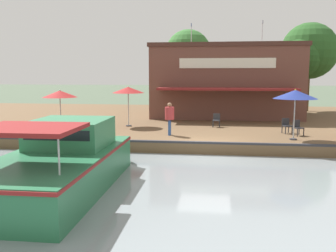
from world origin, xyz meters
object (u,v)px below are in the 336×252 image
at_px(patio_umbrella_back_row, 295,94).
at_px(cafe_chair_mid_patio, 216,119).
at_px(cafe_chair_far_corner_seat, 287,125).
at_px(tree_upstream_bank, 308,52).
at_px(person_near_entrance, 170,115).
at_px(waterfront_restaurant, 225,81).
at_px(patio_umbrella_far_corner, 60,94).
at_px(cafe_chair_under_first_umbrella, 298,127).
at_px(motorboat_far_downstream, 67,160).
at_px(patio_umbrella_by_entrance, 128,90).
at_px(tree_behind_restaurant, 186,54).

distance_m(patio_umbrella_back_row, cafe_chair_mid_patio, 5.99).
bearing_deg(cafe_chair_far_corner_seat, cafe_chair_mid_patio, -116.95).
bearing_deg(tree_upstream_bank, person_near_entrance, -35.46).
distance_m(cafe_chair_far_corner_seat, person_near_entrance, 6.69).
distance_m(cafe_chair_mid_patio, tree_upstream_bank, 14.30).
xyz_separation_m(patio_umbrella_back_row, cafe_chair_far_corner_seat, (-2.15, 0.03, -1.84)).
bearing_deg(person_near_entrance, tree_upstream_bank, 144.54).
bearing_deg(waterfront_restaurant, person_near_entrance, -16.56).
xyz_separation_m(patio_umbrella_far_corner, cafe_chair_under_first_umbrella, (0.50, 13.72, -1.66)).
bearing_deg(person_near_entrance, patio_umbrella_back_row, 84.63).
relative_size(waterfront_restaurant, motorboat_far_downstream, 1.27).
bearing_deg(tree_upstream_bank, patio_umbrella_far_corner, -52.30).
xyz_separation_m(waterfront_restaurant, tree_upstream_bank, (-3.81, 7.17, 2.40)).
height_order(patio_umbrella_by_entrance, tree_behind_restaurant, tree_behind_restaurant).
distance_m(cafe_chair_under_first_umbrella, tree_upstream_bank, 14.94).
bearing_deg(cafe_chair_mid_patio, patio_umbrella_far_corner, -76.40).
xyz_separation_m(patio_umbrella_by_entrance, cafe_chair_under_first_umbrella, (2.38, 9.98, -1.84)).
xyz_separation_m(person_near_entrance, tree_behind_restaurant, (-17.39, -0.54, 4.17)).
relative_size(waterfront_restaurant, patio_umbrella_by_entrance, 4.46).
relative_size(patio_umbrella_far_corner, person_near_entrance, 1.34).
bearing_deg(patio_umbrella_by_entrance, motorboat_far_downstream, 1.92).
bearing_deg(cafe_chair_mid_patio, tree_behind_restaurant, -167.47).
xyz_separation_m(waterfront_restaurant, tree_behind_restaurant, (-6.64, -3.73, 2.52)).
height_order(cafe_chair_mid_patio, tree_behind_restaurant, tree_behind_restaurant).
relative_size(cafe_chair_mid_patio, motorboat_far_downstream, 0.09).
distance_m(cafe_chair_mid_patio, motorboat_far_downstream, 12.39).
bearing_deg(motorboat_far_downstream, tree_upstream_bank, 149.59).
distance_m(cafe_chair_mid_patio, cafe_chair_under_first_umbrella, 5.18).
distance_m(patio_umbrella_far_corner, motorboat_far_downstream, 10.04).
bearing_deg(motorboat_far_downstream, cafe_chair_far_corner_seat, 135.20).
bearing_deg(cafe_chair_mid_patio, person_near_entrance, -35.57).
distance_m(patio_umbrella_far_corner, cafe_chair_far_corner_seat, 13.37).
xyz_separation_m(cafe_chair_far_corner_seat, cafe_chair_mid_patio, (-2.00, -3.94, 0.00)).
bearing_deg(waterfront_restaurant, tree_behind_restaurant, -150.68).
distance_m(patio_umbrella_far_corner, cafe_chair_under_first_umbrella, 13.83).
xyz_separation_m(patio_umbrella_by_entrance, cafe_chair_far_corner_seat, (1.63, 9.53, -1.84)).
distance_m(patio_umbrella_by_entrance, person_near_entrance, 4.56).
xyz_separation_m(patio_umbrella_by_entrance, tree_upstream_bank, (-11.38, 13.42, 2.87)).
height_order(cafe_chair_far_corner_seat, tree_behind_restaurant, tree_behind_restaurant).
bearing_deg(cafe_chair_far_corner_seat, tree_upstream_bank, 163.36).
bearing_deg(cafe_chair_mid_patio, cafe_chair_far_corner_seat, 63.05).
bearing_deg(tree_upstream_bank, waterfront_restaurant, -62.02).
distance_m(cafe_chair_far_corner_seat, cafe_chair_mid_patio, 4.42).
height_order(patio_umbrella_by_entrance, cafe_chair_mid_patio, patio_umbrella_by_entrance).
relative_size(patio_umbrella_back_row, person_near_entrance, 1.44).
bearing_deg(waterfront_restaurant, cafe_chair_far_corner_seat, 19.65).
bearing_deg(person_near_entrance, cafe_chair_under_first_umbrella, 96.56).
bearing_deg(patio_umbrella_by_entrance, waterfront_restaurant, 140.48).
bearing_deg(person_near_entrance, cafe_chair_mid_patio, 144.43).
distance_m(waterfront_restaurant, patio_umbrella_by_entrance, 9.83).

